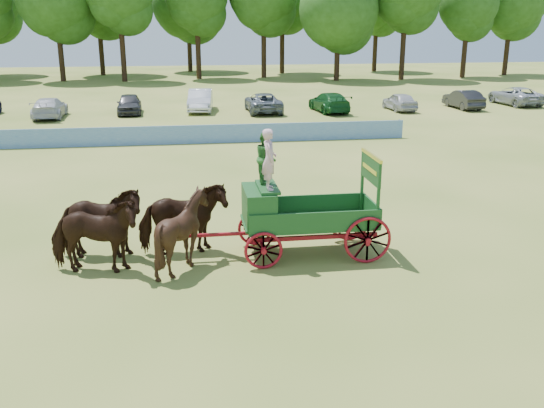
% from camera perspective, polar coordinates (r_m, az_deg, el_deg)
% --- Properties ---
extents(ground, '(160.00, 160.00, 0.00)m').
position_cam_1_polar(ground, '(17.46, -5.03, -5.74)').
color(ground, '#9F9647').
rests_on(ground, ground).
extents(horse_lead_left, '(2.72, 1.54, 2.17)m').
position_cam_1_polar(horse_lead_left, '(17.18, -16.41, -2.90)').
color(horse_lead_left, '#32190D').
rests_on(horse_lead_left, ground).
extents(horse_lead_right, '(2.66, 1.38, 2.17)m').
position_cam_1_polar(horse_lead_right, '(18.21, -15.96, -1.74)').
color(horse_lead_right, '#32190D').
rests_on(horse_lead_right, ground).
extents(horse_wheel_left, '(2.33, 2.17, 2.18)m').
position_cam_1_polar(horse_wheel_left, '(16.99, -8.38, -2.58)').
color(horse_wheel_left, '#32190D').
rests_on(horse_wheel_left, ground).
extents(horse_wheel_right, '(2.69, 1.46, 2.17)m').
position_cam_1_polar(horse_wheel_right, '(18.04, -8.40, -1.43)').
color(horse_wheel_right, '#32190D').
rests_on(horse_wheel_right, ground).
extents(farm_dray, '(6.00, 2.00, 3.86)m').
position_cam_1_polar(farm_dray, '(17.58, 1.20, 0.20)').
color(farm_dray, '#A4101E').
rests_on(farm_dray, ground).
extents(sponsor_banner, '(26.00, 0.08, 1.05)m').
position_cam_1_polar(sponsor_banner, '(34.66, -8.57, 6.46)').
color(sponsor_banner, '#2062B2').
rests_on(sponsor_banner, ground).
extents(parked_cars, '(54.96, 7.11, 1.65)m').
position_cam_1_polar(parked_cars, '(46.46, -7.54, 9.42)').
color(parked_cars, silver).
rests_on(parked_cars, ground).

